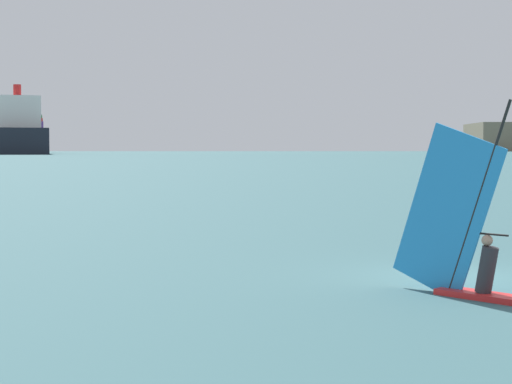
% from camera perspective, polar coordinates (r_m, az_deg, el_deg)
% --- Properties ---
extents(ground_plane, '(4000.00, 4000.00, 0.00)m').
position_cam_1_polar(ground_plane, '(19.70, 13.60, -5.68)').
color(ground_plane, '#386066').
extents(windsurfer, '(3.62, 2.20, 4.03)m').
position_cam_1_polar(windsurfer, '(16.97, 14.66, -3.82)').
color(windsurfer, red).
rests_on(windsurfer, ground_plane).
extents(cargo_ship, '(139.47, 192.70, 36.48)m').
position_cam_1_polar(cargo_ship, '(530.61, -15.95, 3.59)').
color(cargo_ship, black).
rests_on(cargo_ship, ground_plane).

